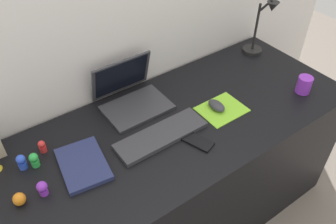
# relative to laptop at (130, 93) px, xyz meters

# --- Properties ---
(ground_plane) EXTENTS (6.00, 6.00, 0.00)m
(ground_plane) POSITION_rel_laptop_xyz_m (0.07, -0.25, -0.79)
(ground_plane) COLOR slate
(back_wall) EXTENTS (2.95, 0.05, 1.68)m
(back_wall) POSITION_rel_laptop_xyz_m (0.07, 0.14, 0.04)
(back_wall) COLOR silver
(back_wall) RESTS_ON ground_plane
(desk) EXTENTS (1.75, 0.70, 0.74)m
(desk) POSITION_rel_laptop_xyz_m (0.07, -0.25, -0.42)
(desk) COLOR black
(desk) RESTS_ON ground_plane
(laptop) EXTENTS (0.30, 0.27, 0.21)m
(laptop) POSITION_rel_laptop_xyz_m (0.00, 0.00, 0.00)
(laptop) COLOR #333338
(laptop) RESTS_ON desk
(keyboard) EXTENTS (0.41, 0.13, 0.02)m
(keyboard) POSITION_rel_laptop_xyz_m (-0.01, -0.28, -0.04)
(keyboard) COLOR #333338
(keyboard) RESTS_ON desk
(mousepad) EXTENTS (0.21, 0.17, 0.00)m
(mousepad) POSITION_rel_laptop_xyz_m (0.32, -0.29, -0.05)
(mousepad) COLOR #8CDB33
(mousepad) RESTS_ON desk
(mouse) EXTENTS (0.06, 0.10, 0.03)m
(mouse) POSITION_rel_laptop_xyz_m (0.30, -0.28, -0.03)
(mouse) COLOR #333338
(mouse) RESTS_ON mousepad
(cell_phone) EXTENTS (0.10, 0.14, 0.01)m
(cell_phone) POSITION_rel_laptop_xyz_m (0.09, -0.39, -0.05)
(cell_phone) COLOR black
(cell_phone) RESTS_ON desk
(desk_lamp) EXTENTS (0.11, 0.17, 0.34)m
(desk_lamp) POSITION_rel_laptop_xyz_m (0.81, -0.04, 0.10)
(desk_lamp) COLOR black
(desk_lamp) RESTS_ON desk
(notebook_pad) EXTENTS (0.20, 0.26, 0.02)m
(notebook_pad) POSITION_rel_laptop_xyz_m (-0.35, -0.23, -0.04)
(notebook_pad) COLOR navy
(notebook_pad) RESTS_ON desk
(coffee_mug) EXTENTS (0.07, 0.07, 0.09)m
(coffee_mug) POSITION_rel_laptop_xyz_m (0.73, -0.42, -0.01)
(coffee_mug) COLOR purple
(coffee_mug) RESTS_ON desk
(toy_figurine_blue) EXTENTS (0.04, 0.04, 0.07)m
(toy_figurine_blue) POSITION_rel_laptop_xyz_m (-0.55, -0.10, -0.02)
(toy_figurine_blue) COLOR blue
(toy_figurine_blue) RESTS_ON desk
(toy_figurine_purple) EXTENTS (0.04, 0.04, 0.06)m
(toy_figurine_purple) POSITION_rel_laptop_xyz_m (-0.53, -0.27, -0.02)
(toy_figurine_purple) COLOR purple
(toy_figurine_purple) RESTS_ON desk
(toy_figurine_orange) EXTENTS (0.04, 0.04, 0.05)m
(toy_figurine_orange) POSITION_rel_laptop_xyz_m (-0.61, -0.26, -0.03)
(toy_figurine_orange) COLOR orange
(toy_figurine_orange) RESTS_ON desk
(toy_figurine_green) EXTENTS (0.04, 0.04, 0.06)m
(toy_figurine_green) POSITION_rel_laptop_xyz_m (-0.50, -0.12, -0.02)
(toy_figurine_green) COLOR green
(toy_figurine_green) RESTS_ON desk
(toy_figurine_red) EXTENTS (0.03, 0.03, 0.06)m
(toy_figurine_red) POSITION_rel_laptop_xyz_m (-0.45, -0.06, -0.02)
(toy_figurine_red) COLOR red
(toy_figurine_red) RESTS_ON desk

